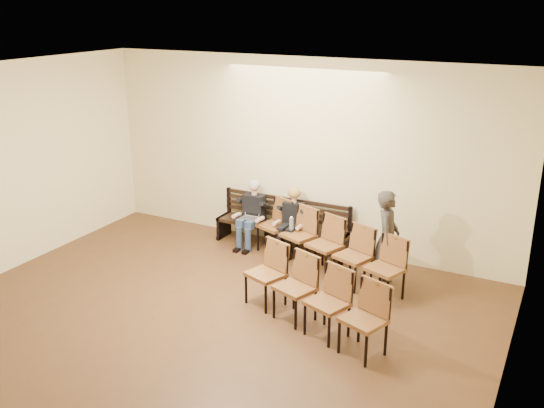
{
  "coord_description": "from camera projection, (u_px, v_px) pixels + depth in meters",
  "views": [
    {
      "loc": [
        4.39,
        -4.79,
        4.43
      ],
      "look_at": [
        -0.14,
        4.05,
        1.07
      ],
      "focal_mm": 40.0,
      "sensor_mm": 36.0,
      "label": 1
    }
  ],
  "objects": [
    {
      "name": "bag",
      "position": [
        277.0,
        237.0,
        11.49
      ],
      "size": [
        0.47,
        0.38,
        0.3
      ],
      "primitive_type": "cube",
      "rotation": [
        0.0,
        0.0,
        -0.29
      ],
      "color": "black",
      "rests_on": "ground"
    },
    {
      "name": "laptop",
      "position": [
        249.0,
        219.0,
        11.24
      ],
      "size": [
        0.34,
        0.29,
        0.22
      ],
      "primitive_type": "cube",
      "rotation": [
        0.0,
        0.0,
        0.21
      ],
      "color": "silver",
      "rests_on": "bench"
    },
    {
      "name": "water_bottle",
      "position": [
        291.0,
        229.0,
        10.71
      ],
      "size": [
        0.08,
        0.08,
        0.25
      ],
      "primitive_type": "cylinder",
      "rotation": [
        0.0,
        0.0,
        0.02
      ],
      "color": "silver",
      "rests_on": "bench"
    },
    {
      "name": "seated_woman",
      "position": [
        291.0,
        225.0,
        11.0
      ],
      "size": [
        0.47,
        0.64,
        1.08
      ],
      "primitive_type": null,
      "color": "black",
      "rests_on": "ground"
    },
    {
      "name": "chair_row_back",
      "position": [
        311.0,
        296.0,
        8.48
      ],
      "size": [
        2.44,
        1.34,
        0.99
      ],
      "primitive_type": "cube",
      "rotation": [
        0.0,
        0.0,
        -0.35
      ],
      "color": "brown",
      "rests_on": "ground"
    },
    {
      "name": "chair_row_front",
      "position": [
        325.0,
        246.0,
        10.19
      ],
      "size": [
        3.03,
        1.57,
        0.99
      ],
      "primitive_type": "cube",
      "rotation": [
        0.0,
        0.0,
        -0.36
      ],
      "color": "brown",
      "rests_on": "ground"
    },
    {
      "name": "room_walls",
      "position": [
        158.0,
        167.0,
        7.21
      ],
      "size": [
        8.02,
        10.01,
        3.51
      ],
      "color": "beige",
      "rests_on": "ground"
    },
    {
      "name": "seated_man",
      "position": [
        252.0,
        215.0,
        11.34
      ],
      "size": [
        0.49,
        0.68,
        1.19
      ],
      "primitive_type": null,
      "color": "black",
      "rests_on": "ground"
    },
    {
      "name": "ground",
      "position": [
        131.0,
        383.0,
        7.36
      ],
      "size": [
        10.0,
        10.0,
        0.0
      ],
      "primitive_type": "plane",
      "color": "#53341C",
      "rests_on": "ground"
    },
    {
      "name": "bench",
      "position": [
        281.0,
        237.0,
        11.31
      ],
      "size": [
        2.6,
        0.9,
        0.45
      ],
      "primitive_type": "cube",
      "color": "black",
      "rests_on": "ground"
    },
    {
      "name": "passerby",
      "position": [
        388.0,
        232.0,
        9.64
      ],
      "size": [
        0.56,
        0.74,
        1.84
      ],
      "primitive_type": "imported",
      "rotation": [
        0.0,
        0.0,
        1.76
      ],
      "color": "#342E2A",
      "rests_on": "ground"
    }
  ]
}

